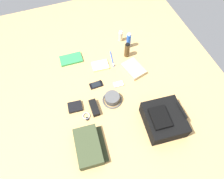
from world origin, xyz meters
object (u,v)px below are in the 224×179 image
(toiletry_pouch, at_px, (89,147))
(media_player, at_px, (118,84))
(lotion_bottle, at_px, (121,36))
(wallet, at_px, (75,107))
(wristwatch, at_px, (86,116))
(sunglasses_case, at_px, (94,108))
(cell_phone, at_px, (96,85))
(cologne_bottle, at_px, (127,50))
(notepad, at_px, (100,65))
(paperback_novel, at_px, (71,59))
(deodorant_spray, at_px, (129,41))
(folded_towel, at_px, (134,69))
(bucket_hat, at_px, (112,99))
(backpack, at_px, (164,120))
(toothbrush, at_px, (112,60))

(toiletry_pouch, relative_size, media_player, 3.36)
(lotion_bottle, bearing_deg, wallet, -46.74)
(wristwatch, bearing_deg, toiletry_pouch, -11.36)
(wristwatch, distance_m, sunglasses_case, 0.09)
(cell_phone, bearing_deg, cologne_bottle, 120.90)
(media_player, relative_size, notepad, 0.58)
(notepad, relative_size, sunglasses_case, 1.07)
(toiletry_pouch, xyz_separation_m, paperback_novel, (-0.85, 0.07, -0.03))
(toiletry_pouch, distance_m, sunglasses_case, 0.32)
(lotion_bottle, xyz_separation_m, notepad, (0.24, -0.29, -0.05))
(deodorant_spray, distance_m, media_player, 0.46)
(media_player, xyz_separation_m, folded_towel, (-0.10, 0.18, 0.01))
(bucket_hat, height_order, media_player, bucket_hat)
(cologne_bottle, xyz_separation_m, folded_towel, (0.18, -0.01, -0.06))
(paperback_novel, xyz_separation_m, sunglasses_case, (0.56, 0.05, 0.01))
(backpack, xyz_separation_m, wallet, (-0.36, -0.59, -0.06))
(toiletry_pouch, height_order, cell_phone, toiletry_pouch)
(lotion_bottle, xyz_separation_m, deodorant_spray, (0.10, 0.04, 0.02))
(toiletry_pouch, relative_size, cell_phone, 2.61)
(backpack, relative_size, deodorant_spray, 2.00)
(notepad, bearing_deg, deodorant_spray, 116.79)
(wristwatch, xyz_separation_m, notepad, (-0.44, 0.26, 0.00))
(deodorant_spray, xyz_separation_m, folded_towel, (0.28, -0.06, -0.06))
(bucket_hat, height_order, notepad, bucket_hat)
(wristwatch, distance_m, toothbrush, 0.61)
(cologne_bottle, bearing_deg, wristwatch, -48.09)
(wristwatch, relative_size, wallet, 0.65)
(wristwatch, xyz_separation_m, toothbrush, (-0.47, 0.38, 0.00))
(backpack, distance_m, cell_phone, 0.63)
(backpack, distance_m, deodorant_spray, 0.83)
(sunglasses_case, bearing_deg, media_player, 120.70)
(deodorant_spray, relative_size, notepad, 1.09)
(bucket_hat, bearing_deg, folded_towel, 128.42)
(wristwatch, bearing_deg, toothbrush, 140.76)
(lotion_bottle, relative_size, folded_towel, 0.58)
(paperback_novel, bearing_deg, toothbrush, 69.71)
(backpack, height_order, lotion_bottle, backpack)
(bucket_hat, distance_m, sunglasses_case, 0.16)
(deodorant_spray, bearing_deg, cologne_bottle, -29.03)
(deodorant_spray, relative_size, wristwatch, 2.30)
(toothbrush, bearing_deg, media_player, -8.64)
(backpack, bearing_deg, sunglasses_case, -122.78)
(cell_phone, bearing_deg, sunglasses_case, -20.75)
(cell_phone, xyz_separation_m, sunglasses_case, (0.21, -0.08, 0.01))
(wallet, distance_m, sunglasses_case, 0.16)
(cologne_bottle, bearing_deg, bucket_hat, -35.62)
(cologne_bottle, distance_m, media_player, 0.34)
(lotion_bottle, distance_m, toothbrush, 0.27)
(toiletry_pouch, relative_size, lotion_bottle, 2.52)
(cologne_bottle, relative_size, sunglasses_case, 1.10)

